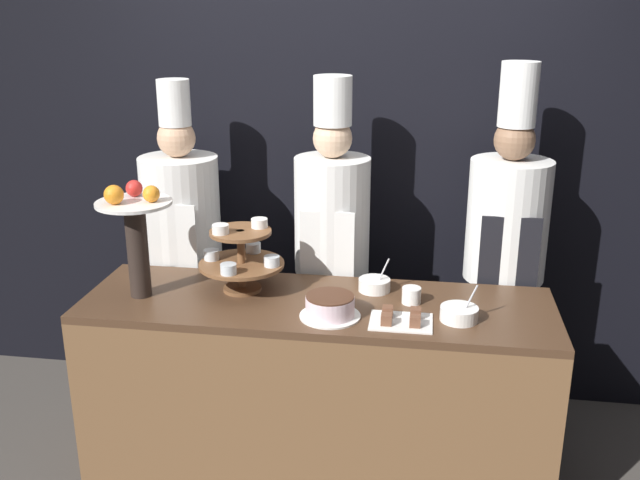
{
  "coord_description": "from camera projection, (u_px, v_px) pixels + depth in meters",
  "views": [
    {
      "loc": [
        0.45,
        -2.5,
        2.14
      ],
      "look_at": [
        0.0,
        0.41,
        1.15
      ],
      "focal_mm": 40.0,
      "sensor_mm": 36.0,
      "label": 1
    }
  ],
  "objects": [
    {
      "name": "wall_back",
      "position": [
        343.0,
        147.0,
        3.8
      ],
      "size": [
        10.0,
        0.06,
        2.8
      ],
      "color": "black",
      "rests_on": "ground_plane"
    },
    {
      "name": "buffet_counter",
      "position": [
        317.0,
        392.0,
        3.25
      ],
      "size": [
        2.06,
        0.63,
        0.9
      ],
      "color": "brown",
      "rests_on": "ground_plane"
    },
    {
      "name": "tiered_stand",
      "position": [
        241.0,
        256.0,
        3.17
      ],
      "size": [
        0.38,
        0.38,
        0.32
      ],
      "color": "brown",
      "rests_on": "buffet_counter"
    },
    {
      "name": "fruit_pedestal",
      "position": [
        135.0,
        228.0,
        3.07
      ],
      "size": [
        0.33,
        0.33,
        0.52
      ],
      "color": "#2D231E",
      "rests_on": "buffet_counter"
    },
    {
      "name": "cake_round",
      "position": [
        330.0,
        307.0,
        2.94
      ],
      "size": [
        0.25,
        0.25,
        0.09
      ],
      "color": "white",
      "rests_on": "buffet_counter"
    },
    {
      "name": "cup_white",
      "position": [
        411.0,
        295.0,
        3.08
      ],
      "size": [
        0.08,
        0.08,
        0.07
      ],
      "color": "white",
      "rests_on": "buffet_counter"
    },
    {
      "name": "cake_square_tray",
      "position": [
        401.0,
        319.0,
        2.9
      ],
      "size": [
        0.25,
        0.19,
        0.05
      ],
      "color": "white",
      "rests_on": "buffet_counter"
    },
    {
      "name": "serving_bowl_near",
      "position": [
        459.0,
        314.0,
        2.91
      ],
      "size": [
        0.16,
        0.16,
        0.16
      ],
      "color": "white",
      "rests_on": "buffet_counter"
    },
    {
      "name": "serving_bowl_far",
      "position": [
        374.0,
        285.0,
        3.21
      ],
      "size": [
        0.14,
        0.14,
        0.16
      ],
      "color": "white",
      "rests_on": "buffet_counter"
    },
    {
      "name": "chef_left",
      "position": [
        183.0,
        240.0,
        3.69
      ],
      "size": [
        0.4,
        0.4,
        1.78
      ],
      "color": "black",
      "rests_on": "ground_plane"
    },
    {
      "name": "chef_center_left",
      "position": [
        332.0,
        242.0,
        3.57
      ],
      "size": [
        0.37,
        0.37,
        1.81
      ],
      "color": "black",
      "rests_on": "ground_plane"
    },
    {
      "name": "chef_center_right",
      "position": [
        505.0,
        249.0,
        3.45
      ],
      "size": [
        0.39,
        0.39,
        1.88
      ],
      "color": "black",
      "rests_on": "ground_plane"
    }
  ]
}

